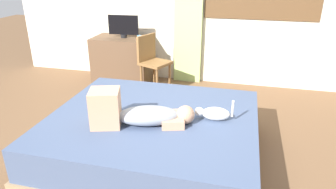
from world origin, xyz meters
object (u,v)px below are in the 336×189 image
at_px(bed, 153,136).
at_px(chair_by_desk, 152,59).
at_px(person_lying, 137,113).
at_px(cup, 139,39).
at_px(tv_monitor, 123,26).
at_px(desk, 123,60).
at_px(cat, 214,113).

bearing_deg(bed, chair_by_desk, 107.27).
bearing_deg(person_lying, chair_by_desk, 103.06).
height_order(person_lying, cup, cup).
xyz_separation_m(person_lying, chair_by_desk, (-0.44, 1.88, -0.07)).
relative_size(person_lying, tv_monitor, 1.94).
height_order(bed, person_lying, person_lying).
bearing_deg(desk, bed, -60.63).
height_order(bed, tv_monitor, tv_monitor).
bearing_deg(cup, desk, 150.04).
xyz_separation_m(bed, cat, (0.58, 0.05, 0.30)).
bearing_deg(cup, person_lying, -71.82).
height_order(cup, chair_by_desk, chair_by_desk).
bearing_deg(tv_monitor, chair_by_desk, -28.26).
xyz_separation_m(person_lying, tv_monitor, (-0.98, 2.17, 0.35)).
bearing_deg(bed, cup, 112.54).
height_order(bed, chair_by_desk, chair_by_desk).
height_order(bed, cup, cup).
bearing_deg(cup, bed, -67.46).
distance_m(bed, desk, 2.27).
bearing_deg(cat, tv_monitor, 130.56).
height_order(cat, tv_monitor, tv_monitor).
bearing_deg(chair_by_desk, tv_monitor, 151.74).
xyz_separation_m(tv_monitor, chair_by_desk, (0.54, -0.29, -0.41)).
xyz_separation_m(person_lying, cat, (0.66, 0.25, -0.05)).
relative_size(person_lying, cat, 2.61).
relative_size(bed, cat, 5.68).
distance_m(bed, person_lying, 0.41).
height_order(person_lying, cat, person_lying).
height_order(desk, chair_by_desk, chair_by_desk).
height_order(cat, cup, cup).
bearing_deg(cup, tv_monitor, 146.64).
height_order(tv_monitor, chair_by_desk, tv_monitor).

